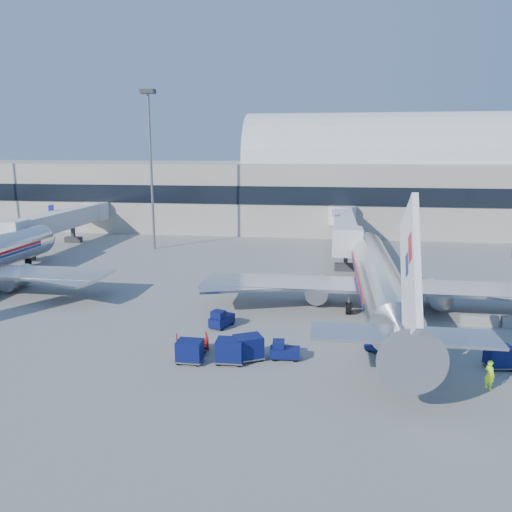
% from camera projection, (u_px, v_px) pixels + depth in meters
% --- Properties ---
extents(ground, '(260.00, 260.00, 0.00)m').
position_uv_depth(ground, '(261.00, 323.00, 42.10)').
color(ground, gray).
rests_on(ground, ground).
extents(terminal, '(170.00, 28.15, 21.00)m').
position_uv_depth(terminal, '(230.00, 186.00, 96.60)').
color(terminal, '#B2AA9E').
rests_on(terminal, ground).
extents(airliner_main, '(32.00, 37.26, 12.07)m').
position_uv_depth(airliner_main, '(379.00, 281.00, 44.44)').
color(airliner_main, silver).
rests_on(airliner_main, ground).
extents(jetbridge_near, '(4.40, 27.50, 6.25)m').
position_uv_depth(jetbridge_near, '(344.00, 226.00, 70.03)').
color(jetbridge_near, silver).
rests_on(jetbridge_near, ground).
extents(jetbridge_mid, '(4.40, 27.50, 6.25)m').
position_uv_depth(jetbridge_mid, '(65.00, 220.00, 75.93)').
color(jetbridge_mid, silver).
rests_on(jetbridge_mid, ground).
extents(mast_west, '(2.00, 1.20, 22.60)m').
position_uv_depth(mast_west, '(150.00, 147.00, 70.86)').
color(mast_west, slate).
rests_on(mast_west, ground).
extents(barrier_near, '(3.00, 0.55, 0.90)m').
position_uv_depth(barrier_near, '(479.00, 321.00, 41.41)').
color(barrier_near, '#9E9E96').
rests_on(barrier_near, ground).
extents(tug_lead, '(2.12, 1.14, 1.35)m').
position_uv_depth(tug_lead, '(284.00, 351.00, 34.81)').
color(tug_lead, '#0A114B').
rests_on(tug_lead, ground).
extents(tug_right, '(2.28, 2.07, 1.35)m').
position_uv_depth(tug_right, '(379.00, 344.00, 35.91)').
color(tug_right, '#0A114B').
rests_on(tug_right, ground).
extents(tug_left, '(1.91, 2.57, 1.51)m').
position_uv_depth(tug_left, '(221.00, 319.00, 41.07)').
color(tug_left, '#0A114B').
rests_on(tug_left, ground).
extents(cart_train_a, '(2.45, 2.26, 1.74)m').
position_uv_depth(cart_train_a, '(248.00, 347.00, 34.59)').
color(cart_train_a, '#0A114B').
rests_on(cart_train_a, ground).
extents(cart_train_b, '(1.96, 1.51, 1.70)m').
position_uv_depth(cart_train_b, '(230.00, 350.00, 34.08)').
color(cart_train_b, '#0A114B').
rests_on(cart_train_b, ground).
extents(cart_train_c, '(1.84, 1.42, 1.60)m').
position_uv_depth(cart_train_c, '(190.00, 351.00, 34.15)').
color(cart_train_c, '#0A114B').
rests_on(cart_train_c, ground).
extents(cart_solo_near, '(2.16, 1.87, 1.62)m').
position_uv_depth(cart_solo_near, '(395.00, 357.00, 33.12)').
color(cart_solo_near, '#0A114B').
rests_on(cart_solo_near, ground).
extents(cart_solo_far, '(1.93, 1.59, 1.54)m').
position_uv_depth(cart_solo_far, '(499.00, 357.00, 33.30)').
color(cart_solo_far, '#0A114B').
rests_on(cart_solo_far, ground).
extents(cart_open_red, '(2.65, 2.25, 0.60)m').
position_uv_depth(cart_open_red, '(193.00, 346.00, 36.06)').
color(cart_open_red, slate).
rests_on(cart_open_red, ground).
extents(ramp_worker, '(0.74, 0.81, 1.85)m').
position_uv_depth(ramp_worker, '(490.00, 375.00, 30.37)').
color(ramp_worker, '#9AE217').
rests_on(ramp_worker, ground).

